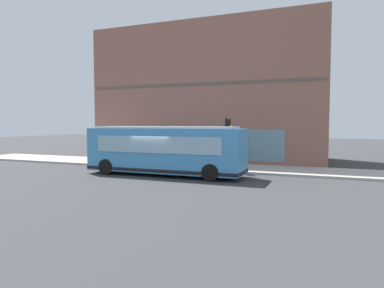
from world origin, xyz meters
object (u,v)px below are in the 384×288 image
pedestrian_walking_along_curb (183,154)px  newspaper_vending_box (164,160)px  city_bus_nearside (165,151)px  pedestrian_near_hydrant (147,151)px  fire_hydrant (210,161)px  pedestrian_near_building_entrance (129,150)px  pedestrian_by_light_pole (236,152)px  traffic_light_near_corner (228,133)px

pedestrian_walking_along_curb → newspaper_vending_box: bearing=89.0°
city_bus_nearside → pedestrian_near_hydrant: (2.91, 2.86, -0.35)m
fire_hydrant → pedestrian_near_building_entrance: size_ratio=0.46×
fire_hydrant → pedestrian_by_light_pole: size_ratio=0.44×
pedestrian_near_hydrant → newspaper_vending_box: bearing=-89.5°
newspaper_vending_box → traffic_light_near_corner: bearing=-90.4°
fire_hydrant → newspaper_vending_box: size_ratio=0.82×
pedestrian_near_building_entrance → newspaper_vending_box: 4.30m
city_bus_nearside → pedestrian_near_hydrant: size_ratio=5.52×
pedestrian_by_light_pole → city_bus_nearside: bearing=150.7°
fire_hydrant → pedestrian_by_light_pole: (1.06, -1.62, 0.60)m
fire_hydrant → newspaper_vending_box: newspaper_vending_box is taller
pedestrian_by_light_pole → pedestrian_near_building_entrance: bearing=96.8°
pedestrian_by_light_pole → pedestrian_walking_along_curb: (-2.67, 3.15, -0.00)m
city_bus_nearside → pedestrian_by_light_pole: (5.57, -3.12, -0.44)m
pedestrian_walking_along_curb → city_bus_nearside: bearing=-179.3°
fire_hydrant → pedestrian_by_light_pole: pedestrian_by_light_pole is taller
city_bus_nearside → fire_hydrant: (4.51, -1.50, -1.04)m
pedestrian_near_building_entrance → newspaper_vending_box: size_ratio=1.77×
traffic_light_near_corner → newspaper_vending_box: traffic_light_near_corner is taller
pedestrian_near_hydrant → pedestrian_near_building_entrance: pedestrian_near_hydrant is taller
pedestrian_near_hydrant → pedestrian_walking_along_curb: (-0.02, -2.82, -0.09)m
pedestrian_by_light_pole → newspaper_vending_box: (-2.64, 4.65, -0.51)m
city_bus_nearside → traffic_light_near_corner: traffic_light_near_corner is taller
traffic_light_near_corner → pedestrian_by_light_pole: (2.68, 0.15, -1.47)m
pedestrian_by_light_pole → pedestrian_walking_along_curb: pedestrian_by_light_pole is taller
city_bus_nearside → fire_hydrant: 4.86m
city_bus_nearside → newspaper_vending_box: 3.43m
traffic_light_near_corner → pedestrian_near_hydrant: (0.02, 6.12, -1.38)m
fire_hydrant → pedestrian_near_building_entrance: pedestrian_near_building_entrance is taller
fire_hydrant → pedestrian_by_light_pole: 2.03m
traffic_light_near_corner → fire_hydrant: traffic_light_near_corner is taller
traffic_light_near_corner → pedestrian_by_light_pole: bearing=3.1°
pedestrian_near_hydrant → fire_hydrant: bearing=-69.9°
city_bus_nearside → traffic_light_near_corner: (2.89, -3.26, 1.03)m
pedestrian_walking_along_curb → fire_hydrant: bearing=-43.6°
traffic_light_near_corner → pedestrian_near_hydrant: 6.28m
pedestrian_by_light_pole → pedestrian_near_building_entrance: pedestrian_by_light_pole is taller
pedestrian_walking_along_curb → pedestrian_near_building_entrance: 5.70m
pedestrian_walking_along_curb → newspaper_vending_box: (0.03, 1.50, -0.51)m
city_bus_nearside → pedestrian_near_hydrant: 4.10m
fire_hydrant → traffic_light_near_corner: bearing=-132.4°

